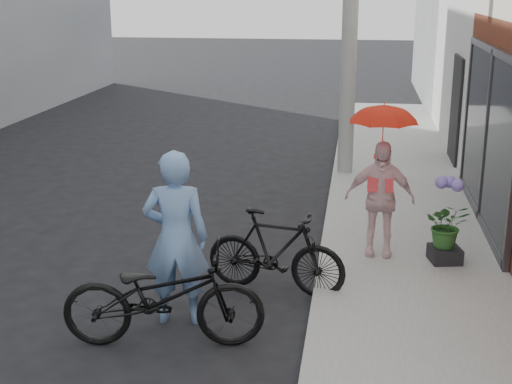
% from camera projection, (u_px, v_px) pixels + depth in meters
% --- Properties ---
extents(ground, '(80.00, 80.00, 0.00)m').
position_uv_depth(ground, '(228.00, 318.00, 7.71)').
color(ground, black).
rests_on(ground, ground).
extents(sidewalk, '(2.20, 24.00, 0.12)m').
position_uv_depth(sidewalk, '(414.00, 256.00, 9.30)').
color(sidewalk, gray).
rests_on(sidewalk, ground).
extents(curb, '(0.12, 24.00, 0.12)m').
position_uv_depth(curb, '(325.00, 251.00, 9.46)').
color(curb, '#9E9E99').
rests_on(curb, ground).
extents(officer, '(0.73, 0.53, 1.88)m').
position_uv_depth(officer, '(176.00, 238.00, 7.39)').
color(officer, '#7297CA').
rests_on(officer, ground).
extents(bike_left, '(2.07, 0.96, 1.05)m').
position_uv_depth(bike_left, '(163.00, 296.00, 7.00)').
color(bike_left, black).
rests_on(bike_left, ground).
extents(bike_right, '(1.72, 0.78, 1.00)m').
position_uv_depth(bike_right, '(276.00, 252.00, 8.23)').
color(bike_right, black).
rests_on(bike_right, ground).
extents(kimono_woman, '(0.88, 0.39, 1.49)m').
position_uv_depth(kimono_woman, '(380.00, 198.00, 9.01)').
color(kimono_woman, '#FBD2D5').
rests_on(kimono_woman, sidewalk).
extents(parasol, '(0.83, 0.83, 0.73)m').
position_uv_depth(parasol, '(384.00, 112.00, 8.70)').
color(parasol, '#F6351D').
rests_on(parasol, kimono_woman).
extents(planter, '(0.43, 0.43, 0.19)m').
position_uv_depth(planter, '(445.00, 254.00, 8.93)').
color(planter, black).
rests_on(planter, sidewalk).
extents(potted_plant, '(0.53, 0.46, 0.59)m').
position_uv_depth(potted_plant, '(447.00, 225.00, 8.82)').
color(potted_plant, '#285823').
rests_on(potted_plant, planter).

